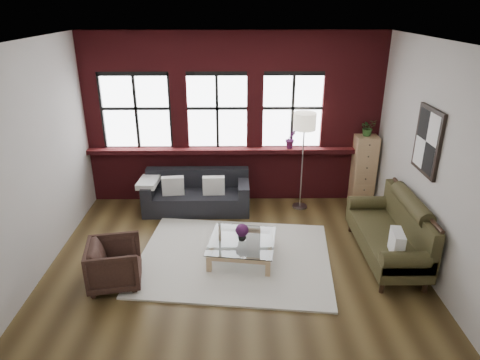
{
  "coord_description": "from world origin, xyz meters",
  "views": [
    {
      "loc": [
        0.02,
        -5.37,
        3.65
      ],
      "look_at": [
        0.1,
        0.6,
        1.15
      ],
      "focal_mm": 32.0,
      "sensor_mm": 36.0,
      "label": 1
    }
  ],
  "objects_px": {
    "floor_lamp": "(302,158)",
    "vase": "(242,237)",
    "coffee_table": "(242,250)",
    "vintage_settee": "(387,229)",
    "armchair": "(115,264)",
    "dark_sofa": "(197,193)",
    "drawer_chest": "(363,169)"
  },
  "relations": [
    {
      "from": "floor_lamp",
      "to": "vase",
      "type": "bearing_deg",
      "value": -122.85
    },
    {
      "from": "coffee_table",
      "to": "floor_lamp",
      "type": "distance_m",
      "value": 2.26
    },
    {
      "from": "vintage_settee",
      "to": "floor_lamp",
      "type": "xyz_separation_m",
      "value": [
        -1.04,
        1.78,
        0.48
      ]
    },
    {
      "from": "floor_lamp",
      "to": "vintage_settee",
      "type": "bearing_deg",
      "value": -59.73
    },
    {
      "from": "armchair",
      "to": "vase",
      "type": "height_order",
      "value": "armchair"
    },
    {
      "from": "dark_sofa",
      "to": "vintage_settee",
      "type": "xyz_separation_m",
      "value": [
        2.99,
        -1.69,
        0.16
      ]
    },
    {
      "from": "dark_sofa",
      "to": "floor_lamp",
      "type": "height_order",
      "value": "floor_lamp"
    },
    {
      "from": "armchair",
      "to": "drawer_chest",
      "type": "distance_m",
      "value": 4.9
    },
    {
      "from": "vintage_settee",
      "to": "vase",
      "type": "xyz_separation_m",
      "value": [
        -2.17,
        0.01,
        -0.13
      ]
    },
    {
      "from": "floor_lamp",
      "to": "dark_sofa",
      "type": "bearing_deg",
      "value": -177.49
    },
    {
      "from": "vintage_settee",
      "to": "armchair",
      "type": "bearing_deg",
      "value": -171.37
    },
    {
      "from": "vintage_settee",
      "to": "vase",
      "type": "height_order",
      "value": "vintage_settee"
    },
    {
      "from": "drawer_chest",
      "to": "floor_lamp",
      "type": "xyz_separation_m",
      "value": [
        -1.22,
        -0.26,
        0.32
      ]
    },
    {
      "from": "coffee_table",
      "to": "armchair",
      "type": "bearing_deg",
      "value": -160.92
    },
    {
      "from": "coffee_table",
      "to": "drawer_chest",
      "type": "bearing_deg",
      "value": 40.63
    },
    {
      "from": "floor_lamp",
      "to": "armchair",
      "type": "bearing_deg",
      "value": -140.7
    },
    {
      "from": "vase",
      "to": "drawer_chest",
      "type": "distance_m",
      "value": 3.12
    },
    {
      "from": "coffee_table",
      "to": "floor_lamp",
      "type": "xyz_separation_m",
      "value": [
        1.14,
        1.76,
        0.84
      ]
    },
    {
      "from": "armchair",
      "to": "vase",
      "type": "distance_m",
      "value": 1.86
    },
    {
      "from": "vintage_settee",
      "to": "armchair",
      "type": "xyz_separation_m",
      "value": [
        -3.93,
        -0.6,
        -0.19
      ]
    },
    {
      "from": "drawer_chest",
      "to": "vintage_settee",
      "type": "bearing_deg",
      "value": -95.21
    },
    {
      "from": "coffee_table",
      "to": "drawer_chest",
      "type": "distance_m",
      "value": 3.15
    },
    {
      "from": "armchair",
      "to": "coffee_table",
      "type": "height_order",
      "value": "armchair"
    },
    {
      "from": "vase",
      "to": "floor_lamp",
      "type": "bearing_deg",
      "value": 57.15
    },
    {
      "from": "dark_sofa",
      "to": "vintage_settee",
      "type": "bearing_deg",
      "value": -29.45
    },
    {
      "from": "vintage_settee",
      "to": "drawer_chest",
      "type": "relative_size",
      "value": 1.43
    },
    {
      "from": "coffee_table",
      "to": "dark_sofa",
      "type": "bearing_deg",
      "value": 115.95
    },
    {
      "from": "armchair",
      "to": "floor_lamp",
      "type": "distance_m",
      "value": 3.81
    },
    {
      "from": "dark_sofa",
      "to": "coffee_table",
      "type": "height_order",
      "value": "dark_sofa"
    },
    {
      "from": "armchair",
      "to": "drawer_chest",
      "type": "xyz_separation_m",
      "value": [
        4.12,
        2.63,
        0.35
      ]
    },
    {
      "from": "vase",
      "to": "armchair",
      "type": "bearing_deg",
      "value": -160.92
    },
    {
      "from": "vintage_settee",
      "to": "coffee_table",
      "type": "relative_size",
      "value": 1.98
    }
  ]
}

